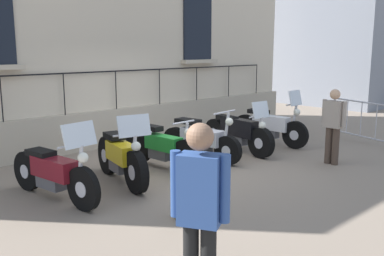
{
  "coord_description": "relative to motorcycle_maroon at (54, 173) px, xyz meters",
  "views": [
    {
      "loc": [
        6.35,
        -5.74,
        2.38
      ],
      "look_at": [
        0.19,
        0.0,
        0.8
      ],
      "focal_mm": 40.31,
      "sensor_mm": 36.0,
      "label": 1
    }
  ],
  "objects": [
    {
      "name": "ground_plane",
      "position": [
        -0.12,
        2.89,
        -0.45
      ],
      "size": [
        60.0,
        60.0,
        0.0
      ],
      "primitive_type": "plane",
      "color": "gray"
    },
    {
      "name": "building_facade",
      "position": [
        -3.03,
        2.89,
        2.89
      ],
      "size": [
        0.82,
        12.83,
        6.93
      ],
      "color": "beige",
      "rests_on": "ground_plane"
    },
    {
      "name": "motorcycle_maroon",
      "position": [
        0.0,
        0.0,
        0.0
      ],
      "size": [
        2.17,
        0.66,
        1.32
      ],
      "color": "black",
      "rests_on": "ground_plane"
    },
    {
      "name": "motorcycle_yellow",
      "position": [
        -0.03,
        1.27,
        0.0
      ],
      "size": [
        2.02,
        0.78,
        1.31
      ],
      "color": "black",
      "rests_on": "ground_plane"
    },
    {
      "name": "motorcycle_green",
      "position": [
        -0.23,
        2.36,
        -0.03
      ],
      "size": [
        2.11,
        0.56,
        1.03
      ],
      "color": "black",
      "rests_on": "ground_plane"
    },
    {
      "name": "motorcycle_silver",
      "position": [
        -0.25,
        3.44,
        -0.03
      ],
      "size": [
        2.07,
        0.72,
        1.11
      ],
      "color": "black",
      "rests_on": "ground_plane"
    },
    {
      "name": "motorcycle_black",
      "position": [
        -0.16,
        4.55,
        -0.01
      ],
      "size": [
        2.18,
        0.57,
        1.24
      ],
      "color": "black",
      "rests_on": "ground_plane"
    },
    {
      "name": "motorcycle_white",
      "position": [
        -0.13,
        5.72,
        0.01
      ],
      "size": [
        2.13,
        0.57,
        1.39
      ],
      "color": "black",
      "rests_on": "ground_plane"
    },
    {
      "name": "crowd_barrier",
      "position": [
        1.49,
        7.59,
        0.12
      ],
      "size": [
        2.3,
        0.74,
        1.05
      ],
      "color": "#B7B7BF",
      "rests_on": "ground_plane"
    },
    {
      "name": "bollard",
      "position": [
        1.91,
        0.95,
        -0.01
      ],
      "size": [
        0.18,
        0.18,
        0.86
      ],
      "color": "brown",
      "rests_on": "ground_plane"
    },
    {
      "name": "pedestrian_standing",
      "position": [
        3.71,
        -0.41,
        0.56
      ],
      "size": [
        0.47,
        0.37,
        1.77
      ],
      "color": "black",
      "rests_on": "ground_plane"
    },
    {
      "name": "pedestrian_walking",
      "position": [
        1.87,
        5.16,
        0.42
      ],
      "size": [
        0.53,
        0.22,
        1.55
      ],
      "color": "#47382D",
      "rests_on": "ground_plane"
    },
    {
      "name": "distant_building",
      "position": [
        -3.74,
        15.22,
        3.59
      ],
      "size": [
        5.77,
        5.23,
        8.06
      ],
      "color": "gray",
      "rests_on": "ground_plane"
    }
  ]
}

